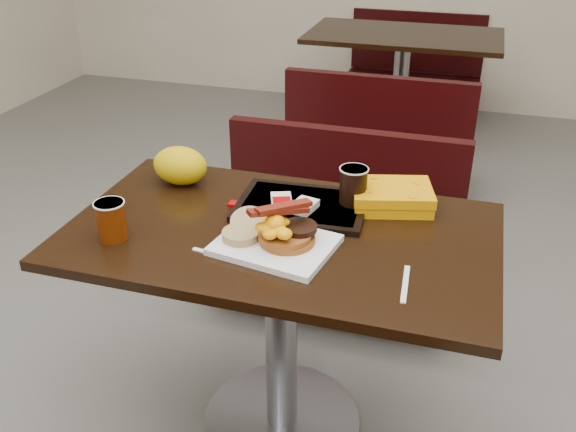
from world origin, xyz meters
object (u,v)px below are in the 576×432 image
(table_far, at_px, (400,92))
(pancake_stack, at_px, (287,237))
(hashbrown_sleeve_left, at_px, (281,201))
(platter, at_px, (275,245))
(paper_bag, at_px, (180,166))
(tray, at_px, (302,206))
(coffee_cup_far, at_px, (353,186))
(bench_near_n, at_px, (333,232))
(bench_far_n, at_px, (413,66))
(bench_far_s, at_px, (382,130))
(knife, at_px, (405,284))
(hashbrown_sleeve_right, at_px, (304,206))
(fork, at_px, (208,253))
(clamshell, at_px, (392,197))
(coffee_cup_near, at_px, (111,221))
(table_near, at_px, (281,335))

(table_far, xyz_separation_m, pancake_stack, (0.04, -2.68, 0.41))
(hashbrown_sleeve_left, bearing_deg, platter, -98.18)
(pancake_stack, height_order, paper_bag, paper_bag)
(tray, xyz_separation_m, coffee_cup_far, (0.14, 0.05, 0.06))
(bench_near_n, height_order, bench_far_n, same)
(bench_far_s, xyz_separation_m, knife, (0.37, -2.07, 0.39))
(tray, distance_m, hashbrown_sleeve_left, 0.06)
(hashbrown_sleeve_right, distance_m, coffee_cup_far, 0.16)
(pancake_stack, bearing_deg, table_far, 90.96)
(paper_bag, bearing_deg, platter, -35.70)
(hashbrown_sleeve_left, xyz_separation_m, coffee_cup_far, (0.20, 0.07, 0.04))
(bench_far_s, height_order, fork, fork)
(bench_far_s, height_order, clamshell, clamshell)
(coffee_cup_near, bearing_deg, pancake_stack, 10.93)
(knife, height_order, hashbrown_sleeve_right, hashbrown_sleeve_right)
(table_far, bearing_deg, bench_near_n, -90.00)
(tray, distance_m, clamshell, 0.27)
(platter, relative_size, coffee_cup_near, 2.75)
(pancake_stack, xyz_separation_m, fork, (-0.19, -0.09, -0.03))
(knife, bearing_deg, table_far, -176.00)
(bench_near_n, bearing_deg, coffee_cup_far, -72.08)
(hashbrown_sleeve_right, bearing_deg, bench_far_n, 103.61)
(bench_far_n, bearing_deg, paper_bag, -97.34)
(table_far, xyz_separation_m, hashbrown_sleeve_right, (0.04, -2.49, 0.40))
(bench_far_n, height_order, hashbrown_sleeve_left, hashbrown_sleeve_left)
(bench_near_n, height_order, platter, platter)
(hashbrown_sleeve_left, bearing_deg, bench_far_s, 67.71)
(coffee_cup_near, relative_size, tray, 0.29)
(bench_far_s, distance_m, bench_far_n, 1.40)
(table_near, height_order, knife, knife)
(table_far, height_order, clamshell, clamshell)
(bench_far_n, bearing_deg, hashbrown_sleeve_left, -90.64)
(table_near, bearing_deg, hashbrown_sleeve_right, 70.29)
(bench_far_s, relative_size, bench_far_n, 1.00)
(bench_far_n, relative_size, pancake_stack, 6.72)
(fork, relative_size, tray, 0.34)
(fork, bearing_deg, bench_near_n, 89.68)
(table_near, height_order, platter, platter)
(knife, bearing_deg, platter, -105.15)
(fork, xyz_separation_m, hashbrown_sleeve_left, (0.11, 0.29, 0.03))
(coffee_cup_near, height_order, hashbrown_sleeve_left, coffee_cup_near)
(bench_far_n, bearing_deg, bench_near_n, -90.00)
(pancake_stack, distance_m, clamshell, 0.39)
(fork, height_order, hashbrown_sleeve_right, hashbrown_sleeve_right)
(bench_near_n, relative_size, table_far, 0.83)
(table_far, height_order, hashbrown_sleeve_right, hashbrown_sleeve_right)
(bench_far_s, xyz_separation_m, tray, (0.02, -1.76, 0.40))
(hashbrown_sleeve_left, distance_m, clamshell, 0.33)
(table_near, xyz_separation_m, bench_far_s, (0.00, 1.90, -0.02))
(tray, relative_size, coffee_cup_far, 3.44)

